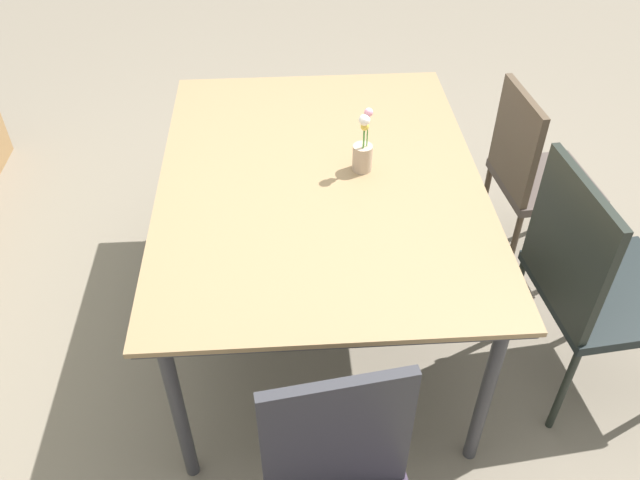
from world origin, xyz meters
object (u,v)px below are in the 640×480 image
(dining_table, at_px, (320,188))
(chair_near_right, at_px, (533,171))
(chair_near_left, at_px, (593,278))
(flower_vase, at_px, (363,151))

(dining_table, height_order, chair_near_right, chair_near_right)
(chair_near_right, xyz_separation_m, chair_near_left, (-0.71, 0.02, 0.04))
(dining_table, xyz_separation_m, flower_vase, (0.03, -0.16, 0.13))
(dining_table, relative_size, chair_near_right, 1.78)
(chair_near_right, distance_m, chair_near_left, 0.71)
(dining_table, relative_size, flower_vase, 6.15)
(dining_table, distance_m, flower_vase, 0.21)
(dining_table, bearing_deg, chair_near_right, -70.20)
(chair_near_right, bearing_deg, dining_table, -75.79)
(dining_table, bearing_deg, flower_vase, -78.02)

